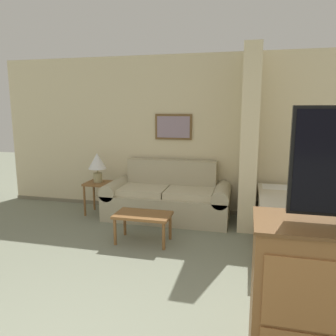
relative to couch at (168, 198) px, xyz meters
name	(u,v)px	position (x,y,z in m)	size (l,w,h in m)	color
wall_back	(187,135)	(0.22, 0.48, 0.98)	(6.70, 0.16, 2.60)	beige
wall_partition_pillar	(249,139)	(1.23, 0.00, 0.98)	(0.24, 0.83, 2.60)	beige
couch	(168,198)	(0.00, 0.00, 0.00)	(1.98, 0.84, 0.90)	#B7AD8E
coffee_table	(143,217)	(-0.08, -1.04, 0.02)	(0.73, 0.43, 0.39)	brown
side_table	(98,188)	(-1.17, -0.07, 0.12)	(0.40, 0.40, 0.54)	brown
table_lamp	(97,163)	(-1.17, -0.07, 0.54)	(0.30, 0.30, 0.49)	tan
bed	(316,224)	(2.10, -0.61, -0.02)	(1.46, 1.98, 0.57)	brown
backpack	(332,189)	(2.21, -0.75, 0.47)	(0.32, 0.21, 0.41)	#232D4C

